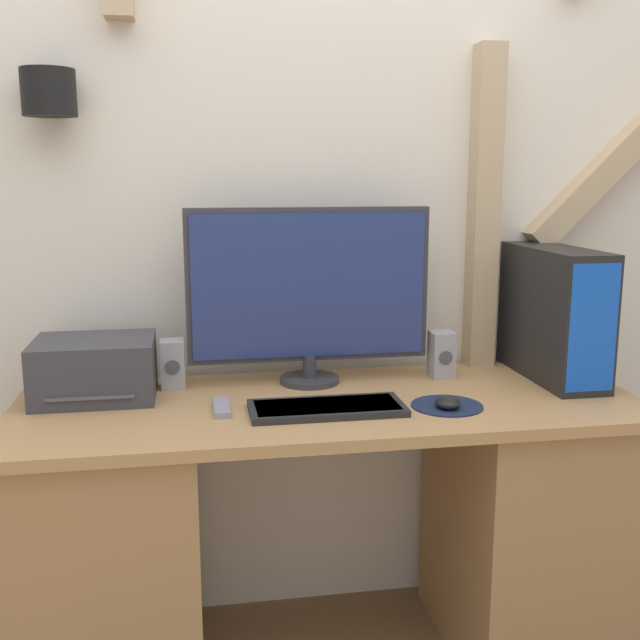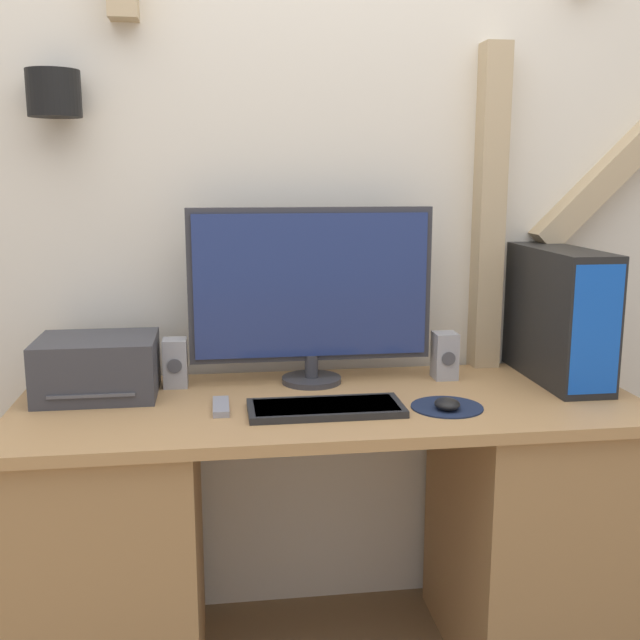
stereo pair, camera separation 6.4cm
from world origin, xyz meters
The scene contains 11 objects.
wall_back centered at (0.01, 0.68, 1.37)m, with size 6.40×0.19×2.90m.
desk centered at (0.00, 0.31, 0.41)m, with size 1.67×0.63×0.79m.
monitor centered at (-0.03, 0.50, 1.06)m, with size 0.69×0.17×0.51m.
keyboard centered at (-0.03, 0.22, 0.80)m, with size 0.40×0.17×0.02m.
mousepad centered at (0.29, 0.21, 0.79)m, with size 0.19×0.19×0.00m.
mouse centered at (0.28, 0.18, 0.81)m, with size 0.06×0.08×0.03m.
computer_tower centered at (0.69, 0.45, 0.98)m, with size 0.15×0.48×0.39m.
printer centered at (-0.62, 0.45, 0.87)m, with size 0.32×0.26×0.16m.
speaker_left centered at (-0.42, 0.51, 0.86)m, with size 0.07×0.08×0.14m.
speaker_right centered at (0.37, 0.49, 0.86)m, with size 0.07×0.08×0.14m.
remote_control centered at (-0.29, 0.27, 0.80)m, with size 0.04×0.14×0.02m.
Camera 2 is at (-0.29, -1.59, 1.39)m, focal length 42.00 mm.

